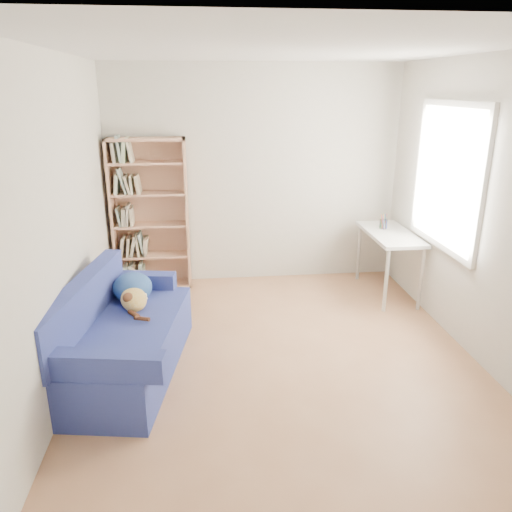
# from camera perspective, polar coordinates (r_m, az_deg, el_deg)

# --- Properties ---
(ground) EXTENTS (4.00, 4.00, 0.00)m
(ground) POSITION_cam_1_polar(r_m,az_deg,el_deg) (4.65, 2.55, -11.27)
(ground) COLOR #9F6B47
(ground) RESTS_ON ground
(room_shell) EXTENTS (3.54, 4.04, 2.62)m
(room_shell) POSITION_cam_1_polar(r_m,az_deg,el_deg) (4.13, 4.19, 9.08)
(room_shell) COLOR silver
(room_shell) RESTS_ON ground
(sofa) EXTENTS (1.08, 1.83, 0.84)m
(sofa) POSITION_cam_1_polar(r_m,az_deg,el_deg) (4.44, -15.14, -8.80)
(sofa) COLOR navy
(sofa) RESTS_ON ground
(bookshelf) EXTENTS (0.89, 0.28, 1.78)m
(bookshelf) POSITION_cam_1_polar(r_m,az_deg,el_deg) (6.04, -11.94, 3.97)
(bookshelf) COLOR tan
(bookshelf) RESTS_ON ground
(desk) EXTENTS (0.49, 1.07, 0.75)m
(desk) POSITION_cam_1_polar(r_m,az_deg,el_deg) (5.93, 15.05, 1.81)
(desk) COLOR silver
(desk) RESTS_ON ground
(pen_cup) EXTENTS (0.09, 0.09, 0.18)m
(pen_cup) POSITION_cam_1_polar(r_m,az_deg,el_deg) (6.03, 14.37, 3.68)
(pen_cup) COLOR white
(pen_cup) RESTS_ON desk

